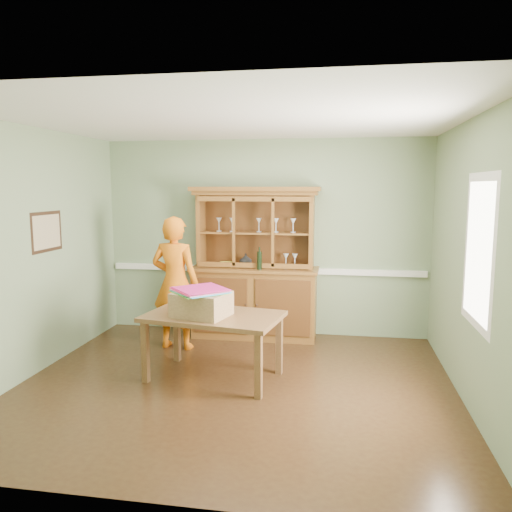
% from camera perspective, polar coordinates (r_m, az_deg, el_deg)
% --- Properties ---
extents(floor, '(4.50, 4.50, 0.00)m').
position_cam_1_polar(floor, '(5.37, -2.40, -14.58)').
color(floor, '#402A14').
rests_on(floor, ground).
extents(ceiling, '(4.50, 4.50, 0.00)m').
position_cam_1_polar(ceiling, '(5.01, -2.59, 15.31)').
color(ceiling, white).
rests_on(ceiling, wall_back).
extents(wall_back, '(4.50, 0.00, 4.50)m').
position_cam_1_polar(wall_back, '(6.97, 0.94, 2.11)').
color(wall_back, gray).
rests_on(wall_back, floor).
extents(wall_left, '(0.00, 4.00, 4.00)m').
position_cam_1_polar(wall_left, '(5.90, -24.37, 0.35)').
color(wall_left, gray).
rests_on(wall_left, floor).
extents(wall_right, '(0.00, 4.00, 4.00)m').
position_cam_1_polar(wall_right, '(5.05, 23.33, -0.76)').
color(wall_right, gray).
rests_on(wall_right, floor).
extents(wall_front, '(4.50, 0.00, 4.50)m').
position_cam_1_polar(wall_front, '(3.12, -10.21, -5.28)').
color(wall_front, gray).
rests_on(wall_front, floor).
extents(chair_rail, '(4.41, 0.05, 0.08)m').
position_cam_1_polar(chair_rail, '(7.00, 0.90, -1.58)').
color(chair_rail, white).
rests_on(chair_rail, wall_back).
extents(framed_map, '(0.03, 0.60, 0.46)m').
position_cam_1_polar(framed_map, '(6.12, -22.76, 2.57)').
color(framed_map, '#321F14').
rests_on(framed_map, wall_left).
extents(window_panel, '(0.03, 0.96, 1.36)m').
position_cam_1_polar(window_panel, '(4.74, 24.04, 0.50)').
color(window_panel, white).
rests_on(window_panel, wall_right).
extents(china_hutch, '(1.75, 0.58, 2.06)m').
position_cam_1_polar(china_hutch, '(6.85, -0.14, -3.29)').
color(china_hutch, brown).
rests_on(china_hutch, floor).
extents(dining_table, '(1.54, 1.08, 0.71)m').
position_cam_1_polar(dining_table, '(5.39, -4.89, -7.51)').
color(dining_table, brown).
rests_on(dining_table, floor).
extents(cardboard_box, '(0.64, 0.56, 0.25)m').
position_cam_1_polar(cardboard_box, '(5.28, -6.25, -5.50)').
color(cardboard_box, tan).
rests_on(cardboard_box, dining_table).
extents(kite_stack, '(0.66, 0.66, 0.04)m').
position_cam_1_polar(kite_stack, '(5.25, -6.45, -3.92)').
color(kite_stack, '#57CA3B').
rests_on(kite_stack, cardboard_box).
extents(person, '(0.65, 0.46, 1.69)m').
position_cam_1_polar(person, '(6.42, -9.23, -3.04)').
color(person, orange).
rests_on(person, floor).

